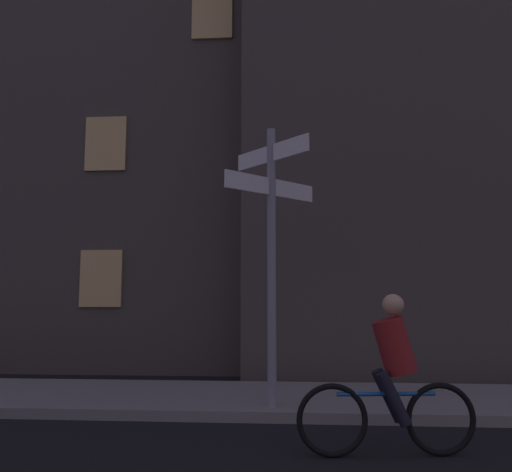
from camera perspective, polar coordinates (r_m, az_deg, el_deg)
sidewalk_kerb at (r=8.29m, az=10.49°, el=-17.10°), size 40.00×2.52×0.14m
signpost at (r=7.27m, az=1.69°, el=-0.06°), size 1.17×1.17×3.81m
cyclist at (r=5.67m, az=14.37°, el=-14.85°), size 1.81×0.37×1.61m
building_left_block at (r=16.89m, az=-18.85°, el=13.57°), size 11.56×7.31×14.72m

